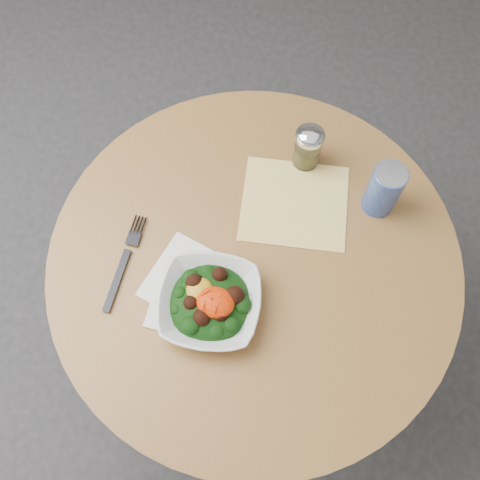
% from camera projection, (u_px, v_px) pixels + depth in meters
% --- Properties ---
extents(ground, '(6.00, 6.00, 0.00)m').
position_uv_depth(ground, '(249.00, 338.00, 1.84)').
color(ground, '#2F2F31').
rests_on(ground, ground).
extents(table, '(0.90, 0.90, 0.75)m').
position_uv_depth(table, '(253.00, 287.00, 1.34)').
color(table, black).
rests_on(table, ground).
extents(cloth_napkin, '(0.26, 0.24, 0.00)m').
position_uv_depth(cloth_napkin, '(294.00, 203.00, 1.21)').
color(cloth_napkin, yellow).
rests_on(cloth_napkin, table).
extents(paper_napkins, '(0.21, 0.22, 0.00)m').
position_uv_depth(paper_napkins, '(191.00, 289.00, 1.13)').
color(paper_napkins, white).
rests_on(paper_napkins, table).
extents(salad_bowl, '(0.23, 0.23, 0.08)m').
position_uv_depth(salad_bowl, '(210.00, 302.00, 1.09)').
color(salad_bowl, silver).
rests_on(salad_bowl, table).
extents(fork, '(0.03, 0.23, 0.00)m').
position_uv_depth(fork, '(125.00, 259.00, 1.15)').
color(fork, black).
rests_on(fork, table).
extents(spice_shaker, '(0.07, 0.07, 0.12)m').
position_uv_depth(spice_shaker, '(308.00, 147.00, 1.20)').
color(spice_shaker, silver).
rests_on(spice_shaker, table).
extents(beverage_can, '(0.07, 0.07, 0.14)m').
position_uv_depth(beverage_can, '(384.00, 189.00, 1.15)').
color(beverage_can, '#0D2C95').
rests_on(beverage_can, table).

